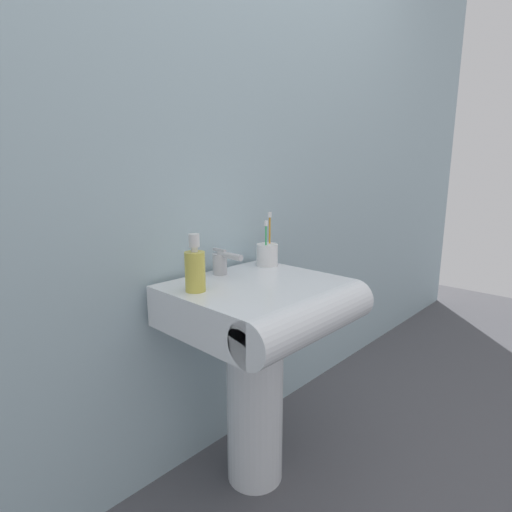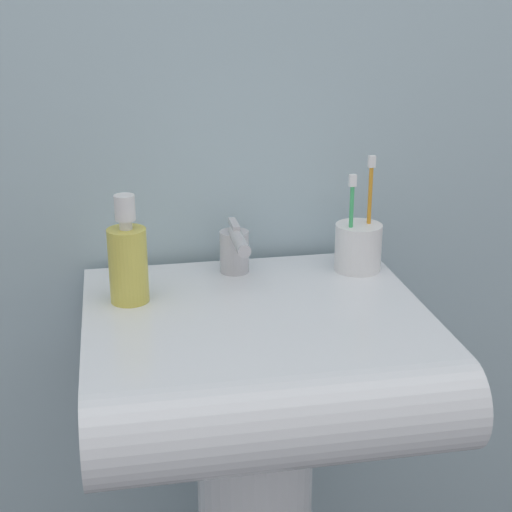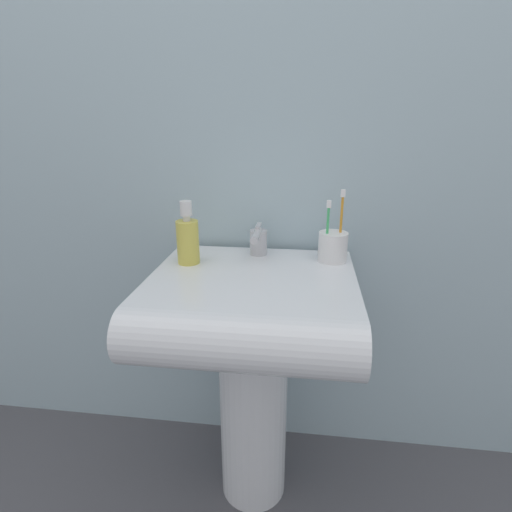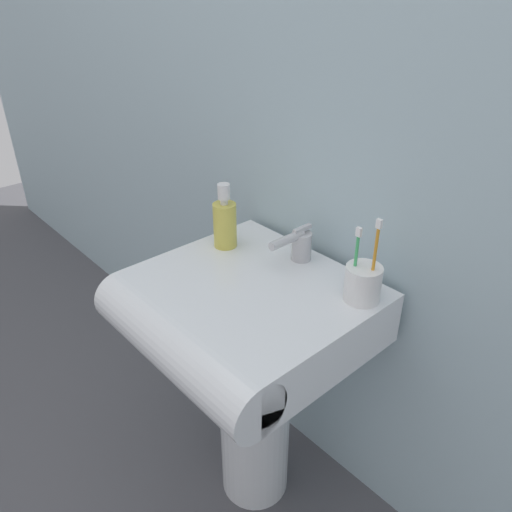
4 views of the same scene
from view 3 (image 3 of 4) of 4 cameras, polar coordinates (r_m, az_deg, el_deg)
ground_plane at (r=1.46m, az=-0.34°, el=-29.86°), size 6.00×6.00×0.00m
wall_back at (r=1.22m, az=1.31°, el=23.71°), size 5.00×0.05×2.40m
sink_pedestal at (r=1.25m, az=-0.37°, el=-21.02°), size 0.19×0.19×0.59m
sink_basin at (r=1.01m, az=-0.79°, el=-7.16°), size 0.53×0.50×0.13m
faucet at (r=1.16m, az=0.30°, el=2.24°), size 0.05×0.13×0.09m
toothbrush_cup at (r=1.13m, az=10.92°, el=1.41°), size 0.08×0.08×0.20m
soap_bottle at (r=1.11m, az=-9.73°, el=2.39°), size 0.06×0.06×0.17m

